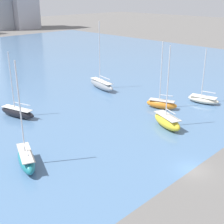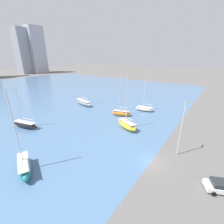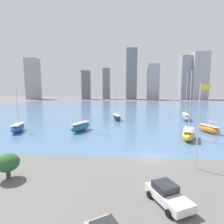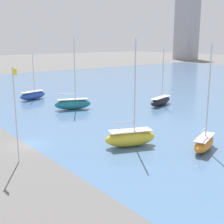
{
  "view_description": "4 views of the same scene",
  "coord_description": "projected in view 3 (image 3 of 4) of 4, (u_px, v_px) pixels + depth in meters",
  "views": [
    {
      "loc": [
        -32.59,
        -17.62,
        21.85
      ],
      "look_at": [
        1.84,
        16.79,
        3.07
      ],
      "focal_mm": 50.0,
      "sensor_mm": 36.0,
      "label": 1
    },
    {
      "loc": [
        -22.62,
        -7.53,
        18.31
      ],
      "look_at": [
        5.51,
        12.96,
        5.31
      ],
      "focal_mm": 24.0,
      "sensor_mm": 36.0,
      "label": 2
    },
    {
      "loc": [
        -4.09,
        -25.44,
        10.08
      ],
      "look_at": [
        -6.87,
        11.52,
        5.44
      ],
      "focal_mm": 28.0,
      "sensor_mm": 36.0,
      "label": 3
    },
    {
      "loc": [
        38.17,
        -15.66,
        13.75
      ],
      "look_at": [
        7.88,
        8.19,
        4.79
      ],
      "focal_mm": 50.0,
      "sensor_mm": 36.0,
      "label": 4
    }
  ],
  "objects": [
    {
      "name": "sailboat_teal",
      "position": [
        81.0,
        126.0,
        43.04
      ],
      "size": [
        4.58,
        7.52,
        14.25
      ],
      "rotation": [
        0.0,
        0.0,
        -0.39
      ],
      "color": "#1E757F",
      "rests_on": "harbor_water"
    },
    {
      "name": "sailboat_gray",
      "position": [
        186.0,
        117.0,
        59.37
      ],
      "size": [
        3.72,
        9.63,
        15.84
      ],
      "rotation": [
        0.0,
        0.0,
        -0.19
      ],
      "color": "gray",
      "rests_on": "harbor_water"
    },
    {
      "name": "flag_pole",
      "position": [
        199.0,
        124.0,
        21.78
      ],
      "size": [
        1.24,
        0.14,
        10.92
      ],
      "color": "silver",
      "rests_on": "ground_plane"
    },
    {
      "name": "yard_shrub",
      "position": [
        8.0,
        163.0,
        19.83
      ],
      "size": [
        2.55,
        2.55,
        2.92
      ],
      "color": "#4C3823",
      "rests_on": "ground_plane"
    },
    {
      "name": "parked_pickup_white",
      "position": [
        167.0,
        194.0,
        15.59
      ],
      "size": [
        3.75,
        4.85,
        1.69
      ],
      "rotation": [
        0.0,
        0.0,
        0.45
      ],
      "color": "white",
      "rests_on": "ground_plane"
    },
    {
      "name": "sailboat_black",
      "position": [
        117.0,
        117.0,
        59.18
      ],
      "size": [
        3.9,
        8.17,
        12.17
      ],
      "rotation": [
        0.0,
        0.0,
        0.27
      ],
      "color": "black",
      "rests_on": "harbor_water"
    },
    {
      "name": "sailboat_blue",
      "position": [
        18.0,
        128.0,
        42.42
      ],
      "size": [
        3.84,
        7.37,
        10.76
      ],
      "rotation": [
        0.0,
        0.0,
        0.25
      ],
      "color": "#284CA8",
      "rests_on": "harbor_water"
    },
    {
      "name": "ground_plane",
      "position": [
        152.0,
        158.0,
        26.12
      ],
      "size": [
        500.0,
        500.0,
        0.0
      ],
      "primitive_type": "plane",
      "color": "#605E5B"
    },
    {
      "name": "sailboat_orange",
      "position": [
        209.0,
        129.0,
        41.42
      ],
      "size": [
        3.92,
        6.46,
        13.27
      ],
      "rotation": [
        0.0,
        0.0,
        0.36
      ],
      "color": "orange",
      "rests_on": "harbor_water"
    },
    {
      "name": "sailboat_yellow",
      "position": [
        188.0,
        134.0,
        35.68
      ],
      "size": [
        4.68,
        7.29,
        13.98
      ],
      "rotation": [
        0.0,
        0.0,
        -0.37
      ],
      "color": "yellow",
      "rests_on": "harbor_water"
    },
    {
      "name": "distant_city_skyline",
      "position": [
        144.0,
        79.0,
        189.67
      ],
      "size": [
        194.63,
        21.15,
        54.68
      ],
      "color": "#9E9EA8",
      "rests_on": "ground_plane"
    },
    {
      "name": "harbor_water",
      "position": [
        133.0,
        109.0,
        95.38
      ],
      "size": [
        180.0,
        140.0,
        0.0
      ],
      "color": "#4C7099",
      "rests_on": "ground_plane"
    }
  ]
}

